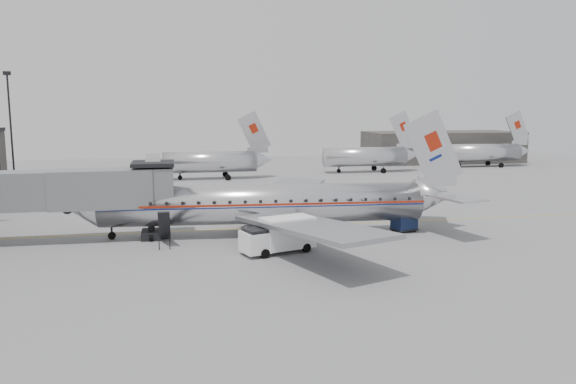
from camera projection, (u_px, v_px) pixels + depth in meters
name	position (u px, v px, depth m)	size (l,w,h in m)	color
ground	(270.00, 243.00, 44.85)	(160.00, 160.00, 0.00)	slate
hangar	(442.00, 147.00, 111.42)	(30.00, 12.00, 6.00)	#34312F
apron_line	(291.00, 226.00, 51.26)	(0.15, 60.00, 0.01)	gold
jet_bridge	(55.00, 191.00, 44.50)	(21.00, 6.20, 7.10)	#5B5E60
distant_aircraft_near	(211.00, 161.00, 84.79)	(16.39, 3.20, 10.26)	silver
distant_aircraft_mid	(366.00, 156.00, 93.79)	(16.39, 3.20, 10.26)	silver
distant_aircraft_far	(484.00, 152.00, 102.40)	(16.39, 3.20, 10.26)	silver
airliner	(271.00, 204.00, 47.44)	(33.68, 31.12, 10.65)	silver
service_van	(279.00, 235.00, 41.87)	(5.92, 3.71, 2.61)	white
baggage_cart_navy	(404.00, 222.00, 49.09)	(2.41, 2.10, 1.59)	#0E1A39
ramp_worker	(280.00, 236.00, 43.70)	(0.59, 0.39, 1.62)	gold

